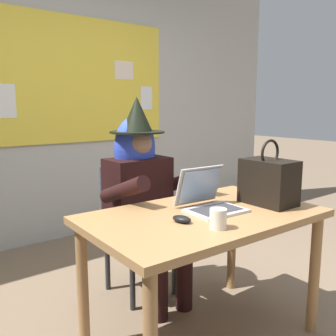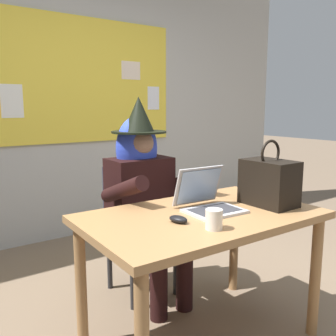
{
  "view_description": "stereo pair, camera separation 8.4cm",
  "coord_description": "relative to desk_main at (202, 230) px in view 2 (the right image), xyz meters",
  "views": [
    {
      "loc": [
        -1.31,
        -1.37,
        1.3
      ],
      "look_at": [
        0.02,
        0.35,
        0.94
      ],
      "focal_mm": 39.34,
      "sensor_mm": 36.0,
      "label": 1
    },
    {
      "loc": [
        -1.24,
        -1.42,
        1.3
      ],
      "look_at": [
        0.02,
        0.35,
        0.94
      ],
      "focal_mm": 39.34,
      "sensor_mm": 36.0,
      "label": 2
    }
  ],
  "objects": [
    {
      "name": "wall_back_bulletin",
      "position": [
        -0.0,
        2.09,
        0.84
      ],
      "size": [
        5.86,
        2.27,
        2.94
      ],
      "color": "#B2B2AD",
      "rests_on": "ground"
    },
    {
      "name": "coffee_mug",
      "position": [
        -0.13,
        -0.23,
        0.14
      ],
      "size": [
        0.08,
        0.08,
        0.09
      ],
      "primitive_type": "cylinder",
      "color": "silver",
      "rests_on": "desk_main"
    },
    {
      "name": "desk_main",
      "position": [
        0.0,
        0.0,
        0.0
      ],
      "size": [
        1.27,
        0.79,
        0.74
      ],
      "rotation": [
        0.0,
        0.0,
        -0.02
      ],
      "color": "#A37547",
      "rests_on": "ground"
    },
    {
      "name": "chair_at_desk",
      "position": [
        0.02,
        0.74,
        -0.15
      ],
      "size": [
        0.43,
        0.43,
        0.89
      ],
      "rotation": [
        0.0,
        0.0,
        -1.59
      ],
      "color": "#2D3347",
      "rests_on": "ground"
    },
    {
      "name": "handbag",
      "position": [
        0.42,
        -0.09,
        0.23
      ],
      "size": [
        0.2,
        0.3,
        0.38
      ],
      "rotation": [
        0.0,
        0.0,
        0.22
      ],
      "color": "black",
      "rests_on": "desk_main"
    },
    {
      "name": "laptop",
      "position": [
        0.06,
        0.03,
        0.15
      ],
      "size": [
        0.32,
        0.32,
        0.23
      ],
      "rotation": [
        0.0,
        0.0,
        -0.05
      ],
      "color": "#B7B7BC",
      "rests_on": "desk_main"
    },
    {
      "name": "person_costumed",
      "position": [
        0.02,
        0.62,
        0.12
      ],
      "size": [
        0.59,
        0.65,
        1.37
      ],
      "rotation": [
        0.0,
        0.0,
        -1.57
      ],
      "color": "black",
      "rests_on": "ground"
    },
    {
      "name": "computer_mouse",
      "position": [
        -0.2,
        -0.06,
        0.11
      ],
      "size": [
        0.08,
        0.12,
        0.03
      ],
      "primitive_type": "ellipsoid",
      "rotation": [
        0.0,
        0.0,
        0.25
      ],
      "color": "black",
      "rests_on": "desk_main"
    }
  ]
}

